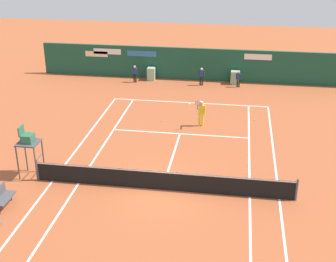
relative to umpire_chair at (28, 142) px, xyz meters
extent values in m
plane|color=#A8512D|center=(6.49, -0.38, -1.77)|extent=(80.00, 80.00, 0.00)
cube|color=white|center=(6.49, 11.32, -1.77)|extent=(10.60, 0.10, 0.01)
cube|color=white|center=(1.19, -0.38, -1.77)|extent=(0.10, 23.40, 0.01)
cube|color=white|center=(2.49, -0.38, -1.77)|extent=(0.10, 23.40, 0.01)
cube|color=white|center=(10.49, -0.38, -1.77)|extent=(0.10, 23.40, 0.01)
cube|color=white|center=(11.79, -0.38, -1.77)|extent=(0.10, 23.40, 0.01)
cube|color=white|center=(6.49, 6.02, -1.77)|extent=(8.00, 0.10, 0.01)
cube|color=white|center=(6.49, 2.82, -1.77)|extent=(0.10, 6.40, 0.01)
cube|color=white|center=(6.49, 11.17, -1.77)|extent=(0.10, 0.24, 0.01)
cylinder|color=#4C4C51|center=(0.49, -0.38, -1.24)|extent=(0.10, 0.10, 1.07)
cylinder|color=#4C4C51|center=(12.49, -0.38, -1.24)|extent=(0.10, 0.10, 1.07)
cube|color=black|center=(6.49, -0.38, -1.30)|extent=(12.00, 0.03, 0.95)
cube|color=white|center=(6.49, -0.38, -0.85)|extent=(12.00, 0.04, 0.06)
cube|color=#194C38|center=(6.49, 16.62, -0.51)|extent=(25.00, 0.24, 2.53)
cube|color=white|center=(11.07, 16.48, 0.29)|extent=(2.06, 0.02, 0.44)
cube|color=beige|center=(-1.60, 16.48, 0.03)|extent=(1.83, 0.02, 0.44)
cube|color=white|center=(-0.71, 16.48, 0.26)|extent=(2.24, 0.02, 0.44)
cube|color=#2D6BA8|center=(2.08, 16.48, 0.20)|extent=(2.34, 0.02, 0.44)
cube|color=#8CB793|center=(2.90, 16.07, -1.28)|extent=(0.58, 0.70, 0.99)
cube|color=#8CB793|center=(9.46, 16.07, -1.27)|extent=(0.68, 0.70, 1.00)
cylinder|color=#47474C|center=(0.46, 0.45, -0.91)|extent=(0.07, 0.07, 1.73)
cylinder|color=#47474C|center=(0.46, -0.45, -0.91)|extent=(0.07, 0.07, 1.73)
cylinder|color=#47474C|center=(-0.44, 0.45, -0.91)|extent=(0.07, 0.07, 1.73)
cylinder|color=#47474C|center=(-0.44, -0.45, -0.91)|extent=(0.07, 0.07, 1.73)
cylinder|color=#47474C|center=(0.46, 0.00, -1.26)|extent=(0.04, 0.81, 0.04)
cylinder|color=#47474C|center=(0.46, 0.00, -0.74)|extent=(0.04, 0.81, 0.04)
cube|color=#47474C|center=(0.01, 0.00, -0.01)|extent=(1.00, 1.00, 0.06)
cube|color=#2D664C|center=(0.01, 0.00, 0.22)|extent=(0.52, 0.56, 0.40)
cube|color=#2D664C|center=(-0.28, 0.00, 0.59)|extent=(0.06, 0.56, 0.45)
cylinder|color=#38383D|center=(0.02, -2.28, -1.58)|extent=(0.06, 0.06, 0.38)
cube|color=#4C4C51|center=(0.02, -2.82, -1.35)|extent=(0.48, 1.24, 0.08)
cylinder|color=yellow|center=(7.68, 7.40, -1.38)|extent=(0.13, 0.13, 0.79)
cylinder|color=yellow|center=(7.50, 7.39, -1.38)|extent=(0.13, 0.13, 0.79)
cube|color=yellow|center=(7.59, 7.40, -0.70)|extent=(0.37, 0.23, 0.56)
sphere|color=tan|center=(7.59, 7.40, -0.31)|extent=(0.22, 0.22, 0.22)
cylinder|color=white|center=(7.59, 7.40, -0.23)|extent=(0.21, 0.21, 0.06)
cylinder|color=yellow|center=(7.81, 7.41, -0.74)|extent=(0.08, 0.08, 0.54)
cylinder|color=tan|center=(7.39, 7.11, -0.47)|extent=(0.13, 0.54, 0.08)
cylinder|color=black|center=(7.41, 6.84, -0.36)|extent=(0.03, 0.03, 0.22)
torus|color=#DB3838|center=(7.41, 6.84, -0.11)|extent=(0.30, 0.05, 0.30)
cylinder|color=silver|center=(7.41, 6.84, -0.11)|extent=(0.26, 0.02, 0.26)
cylinder|color=black|center=(7.00, 15.27, -1.43)|extent=(0.11, 0.11, 0.70)
cylinder|color=black|center=(6.84, 15.26, -1.43)|extent=(0.11, 0.11, 0.70)
cube|color=navy|center=(6.92, 15.26, -0.83)|extent=(0.33, 0.20, 0.49)
sphere|color=beige|center=(6.92, 15.26, -0.49)|extent=(0.19, 0.19, 0.19)
cylinder|color=navy|center=(7.11, 15.28, -0.87)|extent=(0.07, 0.07, 0.47)
cylinder|color=navy|center=(6.73, 15.25, -0.87)|extent=(0.07, 0.07, 0.47)
cylinder|color=black|center=(1.83, 15.25, -1.44)|extent=(0.11, 0.11, 0.67)
cylinder|color=black|center=(1.68, 15.28, -1.44)|extent=(0.11, 0.11, 0.67)
cube|color=navy|center=(1.76, 15.26, -0.86)|extent=(0.33, 0.22, 0.47)
sphere|color=beige|center=(1.76, 15.26, -0.54)|extent=(0.19, 0.19, 0.19)
cylinder|color=navy|center=(1.94, 15.23, -0.90)|extent=(0.07, 0.07, 0.45)
cylinder|color=navy|center=(1.57, 15.30, -0.90)|extent=(0.07, 0.07, 0.45)
cylinder|color=black|center=(9.79, 15.26, -1.46)|extent=(0.10, 0.10, 0.63)
cylinder|color=black|center=(9.64, 15.27, -1.46)|extent=(0.10, 0.10, 0.63)
cube|color=navy|center=(9.72, 15.26, -0.92)|extent=(0.29, 0.18, 0.44)
sphere|color=tan|center=(9.72, 15.26, -0.62)|extent=(0.17, 0.17, 0.17)
cylinder|color=navy|center=(9.89, 15.25, -0.95)|extent=(0.07, 0.07, 0.43)
cylinder|color=navy|center=(9.54, 15.28, -0.95)|extent=(0.07, 0.07, 0.43)
sphere|color=#CCE033|center=(10.81, 8.78, -1.74)|extent=(0.07, 0.07, 0.07)
sphere|color=#CCE033|center=(5.11, 7.76, -1.74)|extent=(0.07, 0.07, 0.07)
camera|label=1|loc=(9.58, -18.72, 9.38)|focal=49.87mm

